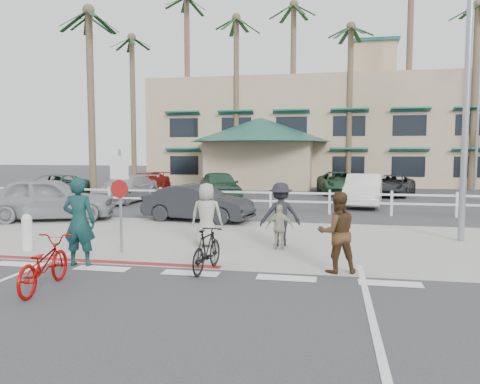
% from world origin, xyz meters
% --- Properties ---
extents(ground, '(140.00, 140.00, 0.00)m').
position_xyz_m(ground, '(0.00, 0.00, 0.00)').
color(ground, '#333335').
extents(bike_path, '(12.00, 16.00, 0.01)m').
position_xyz_m(bike_path, '(0.00, -2.00, 0.00)').
color(bike_path, '#333335').
rests_on(bike_path, ground).
extents(sidewalk_plaza, '(22.00, 7.00, 0.01)m').
position_xyz_m(sidewalk_plaza, '(0.00, 4.50, 0.01)').
color(sidewalk_plaza, gray).
rests_on(sidewalk_plaza, ground).
extents(cross_street, '(40.00, 5.00, 0.01)m').
position_xyz_m(cross_street, '(0.00, 8.50, 0.00)').
color(cross_street, '#333335').
rests_on(cross_street, ground).
extents(parking_lot, '(50.00, 16.00, 0.01)m').
position_xyz_m(parking_lot, '(0.00, 18.00, 0.00)').
color(parking_lot, '#333335').
rests_on(parking_lot, ground).
extents(curb_red, '(7.00, 0.25, 0.02)m').
position_xyz_m(curb_red, '(-3.00, 1.20, 0.01)').
color(curb_red, maroon).
rests_on(curb_red, ground).
extents(rail_fence, '(29.40, 0.16, 1.00)m').
position_xyz_m(rail_fence, '(0.50, 10.50, 0.50)').
color(rail_fence, silver).
rests_on(rail_fence, ground).
extents(building, '(28.00, 16.00, 11.30)m').
position_xyz_m(building, '(2.00, 31.00, 5.65)').
color(building, tan).
rests_on(building, ground).
extents(sign_post, '(0.50, 0.10, 2.90)m').
position_xyz_m(sign_post, '(-2.30, 2.20, 1.45)').
color(sign_post, gray).
rests_on(sign_post, ground).
extents(bollard_0, '(0.26, 0.26, 0.95)m').
position_xyz_m(bollard_0, '(-4.80, 2.00, 0.47)').
color(bollard_0, silver).
rests_on(bollard_0, ground).
extents(streetlight_0, '(0.60, 2.00, 9.00)m').
position_xyz_m(streetlight_0, '(6.50, 5.50, 4.50)').
color(streetlight_0, gray).
rests_on(streetlight_0, ground).
extents(streetlight_1, '(0.60, 2.00, 9.50)m').
position_xyz_m(streetlight_1, '(12.00, 24.00, 4.75)').
color(streetlight_1, gray).
rests_on(streetlight_1, ground).
extents(palm_0, '(4.00, 4.00, 15.00)m').
position_xyz_m(palm_0, '(-16.00, 26.00, 7.50)').
color(palm_0, black).
rests_on(palm_0, ground).
extents(palm_1, '(4.00, 4.00, 13.00)m').
position_xyz_m(palm_1, '(-12.00, 25.00, 6.50)').
color(palm_1, black).
rests_on(palm_1, ground).
extents(palm_2, '(4.00, 4.00, 16.00)m').
position_xyz_m(palm_2, '(-8.00, 26.00, 8.00)').
color(palm_2, black).
rests_on(palm_2, ground).
extents(palm_3, '(4.00, 4.00, 14.00)m').
position_xyz_m(palm_3, '(-4.00, 25.00, 7.00)').
color(palm_3, black).
rests_on(palm_3, ground).
extents(palm_4, '(4.00, 4.00, 15.00)m').
position_xyz_m(palm_4, '(0.00, 26.00, 7.50)').
color(palm_4, black).
rests_on(palm_4, ground).
extents(palm_5, '(4.00, 4.00, 13.00)m').
position_xyz_m(palm_5, '(4.00, 25.00, 6.50)').
color(palm_5, black).
rests_on(palm_5, ground).
extents(palm_6, '(4.00, 4.00, 17.00)m').
position_xyz_m(palm_6, '(8.00, 26.00, 8.50)').
color(palm_6, black).
rests_on(palm_6, ground).
extents(palm_7, '(4.00, 4.00, 14.00)m').
position_xyz_m(palm_7, '(12.00, 25.00, 7.00)').
color(palm_7, black).
rests_on(palm_7, ground).
extents(palm_10, '(4.00, 4.00, 12.00)m').
position_xyz_m(palm_10, '(-10.00, 15.00, 6.00)').
color(palm_10, black).
rests_on(palm_10, ground).
extents(bike_red, '(0.86, 1.89, 0.96)m').
position_xyz_m(bike_red, '(-2.33, -0.99, 0.48)').
color(bike_red, '#9C0603').
rests_on(bike_red, ground).
extents(rider_red, '(0.77, 0.55, 1.98)m').
position_xyz_m(rider_red, '(-2.62, 0.79, 0.99)').
color(rider_red, '#103133').
rests_on(rider_red, ground).
extents(bike_black, '(0.61, 1.60, 0.94)m').
position_xyz_m(bike_black, '(0.28, 0.86, 0.47)').
color(bike_black, black).
rests_on(bike_black, ground).
extents(rider_black, '(0.97, 0.84, 1.71)m').
position_xyz_m(rider_black, '(2.99, 1.30, 0.85)').
color(rider_black, '#432C18').
rests_on(rider_black, ground).
extents(pedestrian_a, '(1.26, 0.96, 1.72)m').
position_xyz_m(pedestrian_a, '(1.52, 3.87, 0.86)').
color(pedestrian_a, black).
rests_on(pedestrian_a, ground).
extents(pedestrian_child, '(0.71, 0.32, 1.19)m').
position_xyz_m(pedestrian_child, '(1.56, 3.33, 0.59)').
color(pedestrian_child, '#AEAB8E').
rests_on(pedestrian_child, ground).
extents(pedestrian_b, '(0.89, 0.63, 1.72)m').
position_xyz_m(pedestrian_b, '(-0.40, 3.37, 0.86)').
color(pedestrian_b, gray).
rests_on(pedestrian_b, ground).
extents(car_white_sedan, '(4.20, 2.02, 1.33)m').
position_xyz_m(car_white_sedan, '(-1.91, 7.76, 0.66)').
color(car_white_sedan, black).
rests_on(car_white_sedan, ground).
extents(car_red_compact, '(5.09, 3.44, 1.61)m').
position_xyz_m(car_red_compact, '(-7.38, 6.91, 0.81)').
color(car_red_compact, gray).
rests_on(car_red_compact, ground).
extents(lot_car_0, '(2.37, 4.88, 1.34)m').
position_xyz_m(lot_car_0, '(-11.29, 13.24, 0.67)').
color(lot_car_0, '#204834').
rests_on(lot_car_0, ground).
extents(lot_car_1, '(2.22, 4.76, 1.34)m').
position_xyz_m(lot_car_1, '(-7.31, 13.32, 0.67)').
color(lot_car_1, '#999A9D').
rests_on(lot_car_1, ground).
extents(lot_car_2, '(3.42, 4.81, 1.52)m').
position_xyz_m(lot_car_2, '(-2.90, 15.18, 0.76)').
color(lot_car_2, '#1C402B').
rests_on(lot_car_2, ground).
extents(lot_car_3, '(2.10, 4.66, 1.48)m').
position_xyz_m(lot_car_3, '(4.34, 13.89, 0.74)').
color(lot_car_3, silver).
rests_on(lot_car_3, ground).
extents(lot_car_4, '(2.60, 4.52, 1.23)m').
position_xyz_m(lot_car_4, '(-8.54, 18.61, 0.62)').
color(lot_car_4, maroon).
rests_on(lot_car_4, ground).
extents(lot_car_5, '(2.87, 5.04, 1.33)m').
position_xyz_m(lot_car_5, '(3.30, 19.84, 0.66)').
color(lot_car_5, '#23462E').
rests_on(lot_car_5, ground).
extents(lot_car_6, '(3.25, 4.73, 1.20)m').
position_xyz_m(lot_car_6, '(6.28, 19.22, 0.60)').
color(lot_car_6, black).
rests_on(lot_car_6, ground).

